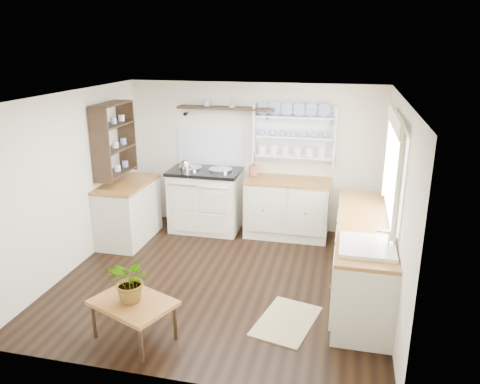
% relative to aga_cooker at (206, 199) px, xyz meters
% --- Properties ---
extents(floor, '(4.00, 3.80, 0.01)m').
position_rel_aga_cooker_xyz_m(floor, '(0.69, -1.57, -0.50)').
color(floor, black).
rests_on(floor, ground).
extents(wall_back, '(4.00, 0.02, 2.30)m').
position_rel_aga_cooker_xyz_m(wall_back, '(0.69, 0.33, 0.65)').
color(wall_back, silver).
rests_on(wall_back, ground).
extents(wall_right, '(0.02, 3.80, 2.30)m').
position_rel_aga_cooker_xyz_m(wall_right, '(2.69, -1.57, 0.65)').
color(wall_right, silver).
rests_on(wall_right, ground).
extents(wall_left, '(0.02, 3.80, 2.30)m').
position_rel_aga_cooker_xyz_m(wall_left, '(-1.31, -1.57, 0.65)').
color(wall_left, silver).
rests_on(wall_left, ground).
extents(ceiling, '(4.00, 3.80, 0.01)m').
position_rel_aga_cooker_xyz_m(ceiling, '(0.69, -1.57, 1.80)').
color(ceiling, white).
rests_on(ceiling, wall_back).
extents(window, '(0.08, 1.55, 1.22)m').
position_rel_aga_cooker_xyz_m(window, '(2.64, -1.42, 1.06)').
color(window, white).
rests_on(window, wall_right).
extents(aga_cooker, '(1.10, 0.76, 1.02)m').
position_rel_aga_cooker_xyz_m(aga_cooker, '(0.00, 0.00, 0.00)').
color(aga_cooker, silver).
rests_on(aga_cooker, floor).
extents(back_cabinets, '(1.27, 0.63, 0.90)m').
position_rel_aga_cooker_xyz_m(back_cabinets, '(1.29, 0.03, -0.04)').
color(back_cabinets, beige).
rests_on(back_cabinets, floor).
extents(right_cabinets, '(0.62, 2.43, 0.90)m').
position_rel_aga_cooker_xyz_m(right_cabinets, '(2.39, -1.47, -0.04)').
color(right_cabinets, beige).
rests_on(right_cabinets, floor).
extents(belfast_sink, '(0.55, 0.60, 0.45)m').
position_rel_aga_cooker_xyz_m(belfast_sink, '(2.39, -2.22, 0.30)').
color(belfast_sink, white).
rests_on(belfast_sink, right_cabinets).
extents(left_cabinets, '(0.62, 1.13, 0.90)m').
position_rel_aga_cooker_xyz_m(left_cabinets, '(-1.01, -0.67, -0.04)').
color(left_cabinets, beige).
rests_on(left_cabinets, floor).
extents(plate_rack, '(1.20, 0.22, 0.90)m').
position_rel_aga_cooker_xyz_m(plate_rack, '(1.34, 0.29, 1.05)').
color(plate_rack, white).
rests_on(plate_rack, wall_back).
extents(high_shelf, '(1.50, 0.29, 0.16)m').
position_rel_aga_cooker_xyz_m(high_shelf, '(0.29, 0.21, 1.41)').
color(high_shelf, black).
rests_on(high_shelf, wall_back).
extents(left_shelving, '(0.28, 0.80, 1.05)m').
position_rel_aga_cooker_xyz_m(left_shelving, '(-1.15, -0.67, 1.05)').
color(left_shelving, black).
rests_on(left_shelving, wall_left).
extents(kettle, '(0.18, 0.18, 0.23)m').
position_rel_aga_cooker_xyz_m(kettle, '(-0.28, -0.12, 0.54)').
color(kettle, silver).
rests_on(kettle, aga_cooker).
extents(utensil_crock, '(0.13, 0.13, 0.15)m').
position_rel_aga_cooker_xyz_m(utensil_crock, '(0.74, 0.11, 0.49)').
color(utensil_crock, '#A0533A').
rests_on(utensil_crock, back_cabinets).
extents(center_table, '(0.94, 0.82, 0.43)m').
position_rel_aga_cooker_xyz_m(center_table, '(0.15, -2.97, -0.12)').
color(center_table, brown).
rests_on(center_table, floor).
extents(potted_plant, '(0.49, 0.45, 0.46)m').
position_rel_aga_cooker_xyz_m(potted_plant, '(0.15, -2.97, 0.15)').
color(potted_plant, '#3F7233').
rests_on(potted_plant, center_table).
extents(floor_rug, '(0.73, 0.95, 0.02)m').
position_rel_aga_cooker_xyz_m(floor_rug, '(1.61, -2.34, -0.49)').
color(floor_rug, '#9D8D5B').
rests_on(floor_rug, floor).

